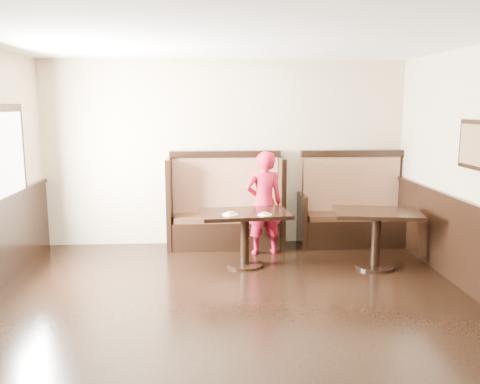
{
  "coord_description": "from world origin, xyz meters",
  "views": [
    {
      "loc": [
        -0.25,
        -4.24,
        2.15
      ],
      "look_at": [
        0.16,
        2.35,
        1.0
      ],
      "focal_mm": 38.0,
      "sensor_mm": 36.0,
      "label": 1
    }
  ],
  "objects": [
    {
      "name": "ground",
      "position": [
        0.0,
        0.0,
        0.0
      ],
      "size": [
        7.0,
        7.0,
        0.0
      ],
      "primitive_type": "plane",
      "color": "black",
      "rests_on": "ground"
    },
    {
      "name": "room_shell",
      "position": [
        -0.3,
        0.28,
        0.67
      ],
      "size": [
        7.0,
        7.0,
        7.0
      ],
      "color": "#C0AA8B",
      "rests_on": "ground"
    },
    {
      "name": "booth_main",
      "position": [
        0.0,
        3.3,
        0.53
      ],
      "size": [
        1.75,
        0.72,
        1.45
      ],
      "color": "black",
      "rests_on": "ground"
    },
    {
      "name": "booth_neighbor",
      "position": [
        1.95,
        3.29,
        0.48
      ],
      "size": [
        1.65,
        0.72,
        1.45
      ],
      "color": "black",
      "rests_on": "ground"
    },
    {
      "name": "table_main",
      "position": [
        0.22,
        2.31,
        0.57
      ],
      "size": [
        1.23,
        0.85,
        0.74
      ],
      "rotation": [
        0.0,
        0.0,
        0.11
      ],
      "color": "black",
      "rests_on": "ground"
    },
    {
      "name": "table_neighbor",
      "position": [
        1.95,
        2.13,
        0.57
      ],
      "size": [
        1.2,
        0.88,
        0.77
      ],
      "rotation": [
        0.0,
        0.0,
        -0.16
      ],
      "color": "black",
      "rests_on": "ground"
    },
    {
      "name": "child",
      "position": [
        0.54,
        2.86,
        0.75
      ],
      "size": [
        0.59,
        0.43,
        1.5
      ],
      "primitive_type": "imported",
      "rotation": [
        0.0,
        0.0,
        3.29
      ],
      "color": "#A41128",
      "rests_on": "ground"
    },
    {
      "name": "pizza_plate_left",
      "position": [
        0.02,
        2.14,
        0.75
      ],
      "size": [
        0.21,
        0.21,
        0.04
      ],
      "color": "white",
      "rests_on": "table_main"
    },
    {
      "name": "pizza_plate_right",
      "position": [
        0.46,
        2.1,
        0.75
      ],
      "size": [
        0.18,
        0.18,
        0.03
      ],
      "color": "white",
      "rests_on": "table_main"
    }
  ]
}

